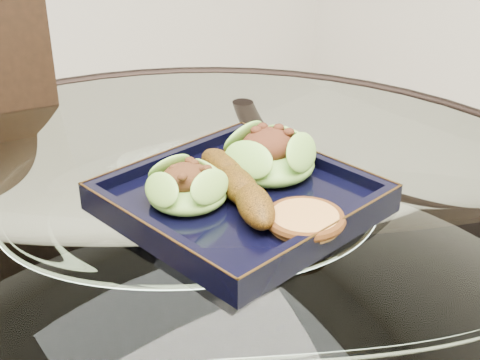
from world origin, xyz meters
TOP-DOWN VIEW (x-y plane):
  - dining_table at (-0.00, -0.00)m, footprint 1.13×1.13m
  - navy_plate at (0.06, -0.02)m, footprint 0.31×0.31m
  - lettuce_wrap_left at (0.00, 0.01)m, footprint 0.12×0.12m
  - lettuce_wrap_right at (0.12, 0.01)m, footprint 0.12×0.12m
  - roasted_plantain at (0.05, -0.02)m, footprint 0.08×0.19m
  - crumb_patty at (0.08, -0.12)m, footprint 0.09×0.09m

SIDE VIEW (x-z plane):
  - dining_table at x=0.00m, z-range 0.21..0.98m
  - navy_plate at x=0.06m, z-range 0.76..0.78m
  - crumb_patty at x=0.08m, z-range 0.78..0.80m
  - lettuce_wrap_left at x=0.00m, z-range 0.78..0.82m
  - roasted_plantain at x=0.05m, z-range 0.78..0.82m
  - lettuce_wrap_right at x=0.12m, z-range 0.78..0.82m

